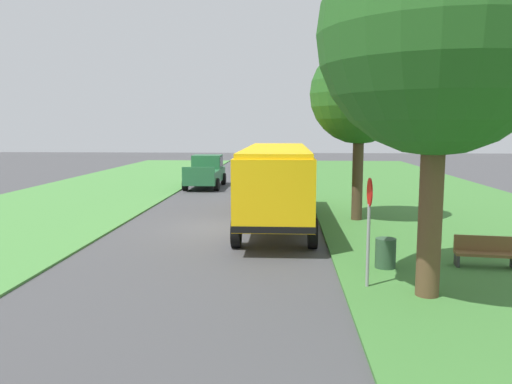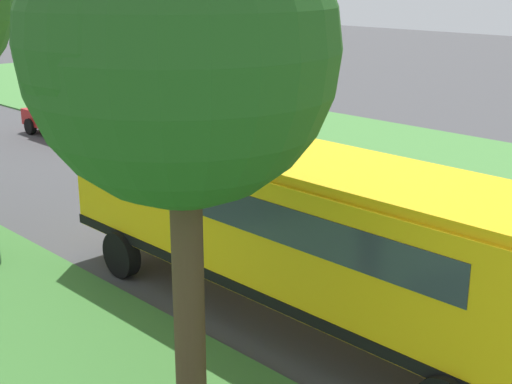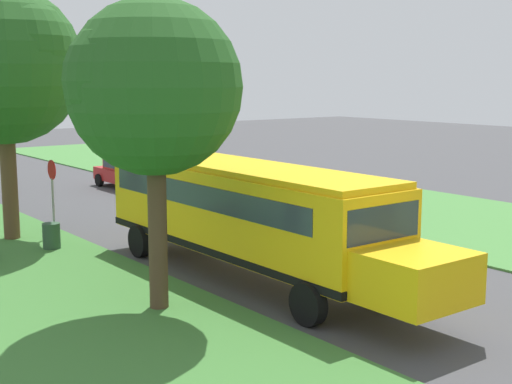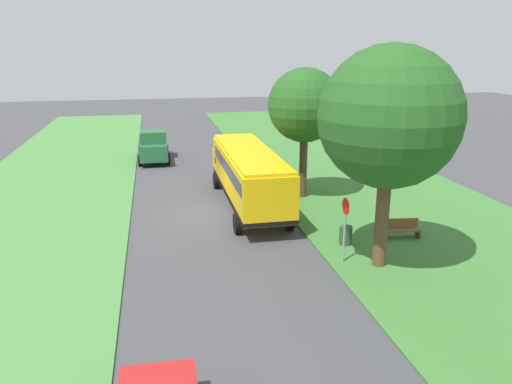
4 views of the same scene
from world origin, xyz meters
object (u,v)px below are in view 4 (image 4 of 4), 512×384
park_bench (402,229)px  trash_bin (346,236)px  pickup_truck (153,146)px  oak_tree_beside_bus (308,105)px  stop_sign (345,223)px  oak_tree_roadside_mid (386,114)px  school_bus (248,172)px

park_bench → trash_bin: bearing=5.8°
pickup_truck → oak_tree_beside_bus: bearing=125.4°
stop_sign → trash_bin: bearing=-114.3°
pickup_truck → stop_sign: 22.19m
park_bench → trash_bin: (2.79, 0.28, -0.02)m
oak_tree_roadside_mid → park_bench: oak_tree_roadside_mid is taller
trash_bin → oak_tree_roadside_mid: bearing=101.8°
stop_sign → pickup_truck: bearing=-70.8°
pickup_truck → oak_tree_roadside_mid: size_ratio=0.63×
oak_tree_roadside_mid → stop_sign: size_ratio=3.13×
pickup_truck → oak_tree_beside_bus: size_ratio=0.74×
pickup_truck → oak_tree_beside_bus: oak_tree_beside_bus is taller
oak_tree_roadside_mid → stop_sign: oak_tree_roadside_mid is taller
oak_tree_roadside_mid → school_bus: bearing=-67.2°
trash_bin → oak_tree_beside_bus: bearing=-93.2°
school_bus → trash_bin: size_ratio=13.80×
oak_tree_beside_bus → oak_tree_roadside_mid: 9.44m
oak_tree_beside_bus → oak_tree_roadside_mid: oak_tree_roadside_mid is taller
oak_tree_beside_bus → park_bench: oak_tree_beside_bus is taller
pickup_truck → trash_bin: pickup_truck is taller
pickup_truck → trash_bin: size_ratio=6.00×
stop_sign → park_bench: stop_sign is taller
school_bus → park_bench: school_bus is taller
stop_sign → school_bus: bearing=-73.7°
oak_tree_roadside_mid → trash_bin: size_ratio=9.52×
pickup_truck → stop_sign: size_ratio=1.97×
oak_tree_roadside_mid → trash_bin: oak_tree_roadside_mid is taller
oak_tree_beside_bus → stop_sign: oak_tree_beside_bus is taller
pickup_truck → stop_sign: bearing=109.2°
park_bench → oak_tree_roadside_mid: bearing=45.3°
school_bus → oak_tree_roadside_mid: size_ratio=1.45×
oak_tree_beside_bus → stop_sign: 9.77m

